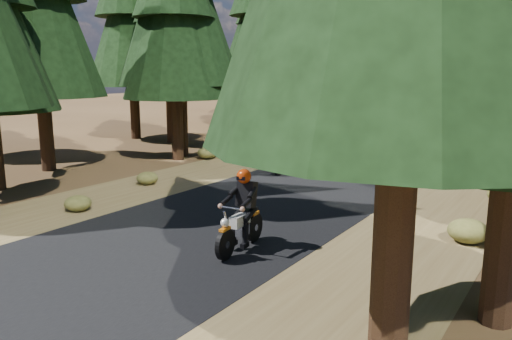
{
  "coord_description": "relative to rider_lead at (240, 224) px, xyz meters",
  "views": [
    {
      "loc": [
        7.64,
        -9.94,
        3.85
      ],
      "look_at": [
        0.0,
        1.5,
        1.1
      ],
      "focal_mm": 35.0,
      "sensor_mm": 36.0,
      "label": 1
    }
  ],
  "objects": [
    {
      "name": "shoulder_r",
      "position": [
        2.97,
        6.55,
        -0.59
      ],
      "size": [
        3.2,
        100.0,
        0.01
      ],
      "primitive_type": "cube",
      "color": "brown",
      "rests_on": "ground"
    },
    {
      "name": "understory_shrubs",
      "position": [
        0.3,
        10.4,
        -0.32
      ],
      "size": [
        15.46,
        32.39,
        0.68
      ],
      "color": "#474C1E",
      "rests_on": "ground"
    },
    {
      "name": "rider_follow",
      "position": [
        -3.39,
        7.72,
        -0.11
      ],
      "size": [
        0.51,
        1.61,
        1.43
      ],
      "rotation": [
        0.0,
        0.0,
        3.16
      ],
      "color": "#9A240A",
      "rests_on": "road"
    },
    {
      "name": "ground",
      "position": [
        -1.63,
        1.55,
        -0.59
      ],
      "size": [
        120.0,
        120.0,
        0.0
      ],
      "primitive_type": "plane",
      "color": "#442E18",
      "rests_on": "ground"
    },
    {
      "name": "shoulder_l",
      "position": [
        -6.23,
        6.55,
        -0.59
      ],
      "size": [
        3.2,
        100.0,
        0.01
      ],
      "primitive_type": "cube",
      "color": "brown",
      "rests_on": "ground"
    },
    {
      "name": "road",
      "position": [
        -1.63,
        6.55,
        -0.59
      ],
      "size": [
        6.0,
        100.0,
        0.01
      ],
      "primitive_type": "cube",
      "color": "black",
      "rests_on": "ground"
    },
    {
      "name": "rider_lead",
      "position": [
        0.0,
        0.0,
        0.0
      ],
      "size": [
        0.81,
        2.04,
        1.77
      ],
      "rotation": [
        0.0,
        0.0,
        3.25
      ],
      "color": "beige",
      "rests_on": "road"
    }
  ]
}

